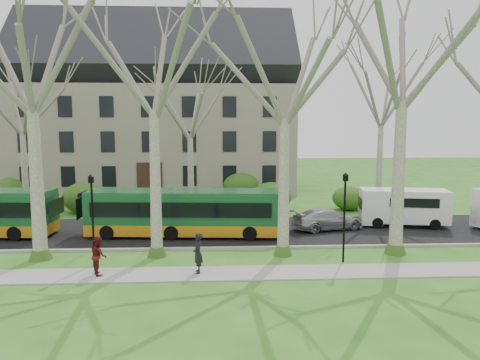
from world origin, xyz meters
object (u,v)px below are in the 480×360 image
at_px(pedestrian_b, 99,255).
at_px(van_a, 404,208).
at_px(sedan, 327,219).
at_px(pedestrian_a, 198,253).
at_px(bus_follow, 184,212).

bearing_deg(pedestrian_b, van_a, -88.09).
relative_size(sedan, pedestrian_a, 2.49).
relative_size(bus_follow, pedestrian_a, 6.19).
distance_m(bus_follow, pedestrian_b, 7.61).
distance_m(sedan, pedestrian_a, 11.18).
distance_m(van_a, pedestrian_a, 15.59).
bearing_deg(sedan, pedestrian_a, 119.83).
bearing_deg(pedestrian_a, sedan, 128.10).
bearing_deg(van_a, bus_follow, -162.16).
distance_m(sedan, van_a, 5.20).
height_order(van_a, pedestrian_a, van_a).
xyz_separation_m(bus_follow, van_a, (14.04, 1.83, -0.21)).
bearing_deg(pedestrian_b, bus_follow, -50.46).
height_order(sedan, van_a, van_a).
height_order(sedan, pedestrian_a, pedestrian_a).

